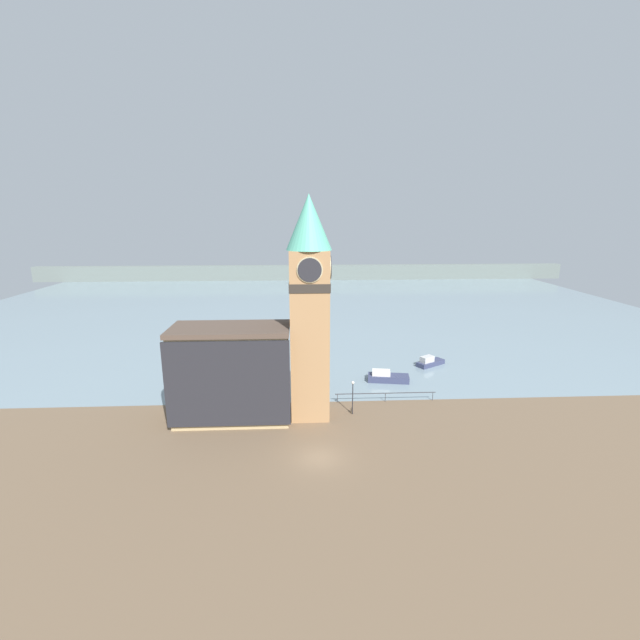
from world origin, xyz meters
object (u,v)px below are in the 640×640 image
(clock_tower, at_px, (309,304))
(boat_far, at_px, (430,362))
(boat_near, at_px, (387,377))
(pier_building, at_px, (232,373))
(mooring_bollard_near, at_px, (352,410))
(lamp_post, at_px, (353,391))

(clock_tower, relative_size, boat_far, 5.07)
(clock_tower, distance_m, boat_near, 18.50)
(boat_near, bearing_deg, pier_building, -143.18)
(pier_building, xyz_separation_m, boat_near, (18.86, 9.77, -4.59))
(pier_building, distance_m, boat_near, 21.73)
(clock_tower, height_order, pier_building, clock_tower)
(boat_near, bearing_deg, mooring_bollard_near, -112.82)
(mooring_bollard_near, bearing_deg, pier_building, -177.99)
(clock_tower, distance_m, lamp_post, 10.89)
(pier_building, bearing_deg, boat_near, 27.39)
(boat_near, height_order, boat_far, boat_far)
(mooring_bollard_near, bearing_deg, boat_far, 48.37)
(boat_near, bearing_deg, lamp_post, -112.08)
(clock_tower, xyz_separation_m, boat_far, (18.03, 15.10, -12.00))
(boat_near, xyz_separation_m, boat_far, (7.50, 5.74, -0.01))
(clock_tower, xyz_separation_m, lamp_post, (4.71, -0.14, -9.82))
(clock_tower, bearing_deg, lamp_post, -1.69)
(mooring_bollard_near, height_order, lamp_post, lamp_post)
(boat_far, height_order, lamp_post, lamp_post)
(pier_building, height_order, boat_near, pier_building)
(clock_tower, bearing_deg, mooring_bollard_near, 0.51)
(pier_building, height_order, boat_far, pier_building)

